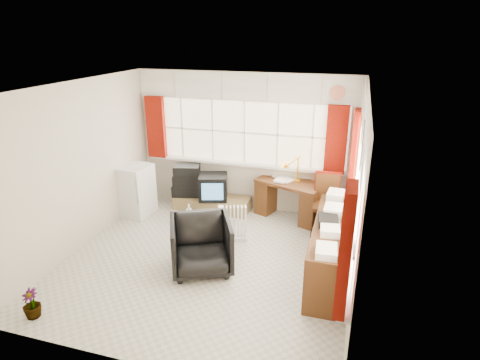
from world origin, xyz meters
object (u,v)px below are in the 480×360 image
object	(u,v)px
office_chair	(201,245)
tv_bench	(212,203)
crt_tv	(213,187)
mini_fridge	(135,190)
desk_lamp	(298,163)
radiator	(234,227)
desk	(290,197)
credenza	(331,248)
task_chair	(326,201)

from	to	relation	value
office_chair	tv_bench	bearing A→B (deg)	80.15
crt_tv	mini_fridge	size ratio (longest dim) A/B	0.66
desk_lamp	mini_fridge	distance (m)	2.94
radiator	crt_tv	bearing A→B (deg)	126.04
desk	credenza	xyz separation A→B (m)	(0.84, -1.60, 0.01)
task_chair	radiator	distance (m)	1.56
desk	tv_bench	distance (m)	1.46
task_chair	office_chair	xyz separation A→B (m)	(-1.54, -1.65, -0.16)
task_chair	crt_tv	size ratio (longest dim) A/B	1.67
desk_lamp	radiator	distance (m)	1.60
task_chair	crt_tv	xyz separation A→B (m)	(-2.04, 0.22, -0.06)
desk	radiator	world-z (taller)	desk
crt_tv	tv_bench	bearing A→B (deg)	128.86
desk	crt_tv	bearing A→B (deg)	-174.13
desk_lamp	office_chair	size ratio (longest dim) A/B	0.56
desk_lamp	crt_tv	bearing A→B (deg)	-172.19
radiator	credenza	distance (m)	1.62
mini_fridge	desk	bearing A→B (deg)	13.83
credenza	crt_tv	bearing A→B (deg)	146.82
credenza	tv_bench	world-z (taller)	credenza
desk_lamp	credenza	xyz separation A→B (m)	(0.73, -1.66, -0.61)
credenza	office_chair	bearing A→B (deg)	-166.76
office_chair	tv_bench	xyz separation A→B (m)	(-0.55, 1.93, -0.25)
radiator	credenza	size ratio (longest dim) A/B	0.30
office_chair	task_chair	bearing A→B (deg)	21.16
credenza	tv_bench	distance (m)	2.75
mini_fridge	tv_bench	bearing A→B (deg)	24.97
desk	radiator	distance (m)	1.31
desk	radiator	size ratio (longest dim) A/B	2.21
desk	office_chair	xyz separation A→B (m)	(-0.89, -2.01, 0.00)
desk_lamp	crt_tv	xyz separation A→B (m)	(-1.49, -0.20, -0.53)
crt_tv	credenza	bearing A→B (deg)	-33.18
task_chair	credenza	bearing A→B (deg)	-81.34
desk_lamp	mini_fridge	world-z (taller)	desk_lamp
desk	tv_bench	world-z (taller)	desk
desk	mini_fridge	xyz separation A→B (m)	(-2.69, -0.66, 0.09)
credenza	radiator	bearing A→B (deg)	161.89
desk	desk_lamp	world-z (taller)	desk_lamp
tv_bench	office_chair	bearing A→B (deg)	-74.15
crt_tv	task_chair	bearing A→B (deg)	-6.11
desk	desk_lamp	bearing A→B (deg)	30.77
tv_bench	mini_fridge	world-z (taller)	mini_fridge
desk	crt_tv	xyz separation A→B (m)	(-1.39, -0.14, 0.10)
desk	office_chair	world-z (taller)	office_chair
desk	office_chair	size ratio (longest dim) A/B	1.57
credenza	crt_tv	distance (m)	2.66
task_chair	desk_lamp	bearing A→B (deg)	142.20
task_chair	credenza	world-z (taller)	task_chair
task_chair	tv_bench	size ratio (longest dim) A/B	0.72
tv_bench	radiator	bearing A→B (deg)	-53.78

